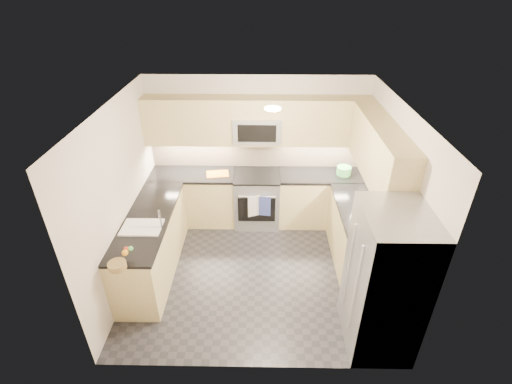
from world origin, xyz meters
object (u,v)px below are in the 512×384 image
microwave (257,129)px  refrigerator (384,282)px  utensil_bowl (344,171)px  gas_range (257,199)px  cutting_board (218,174)px  fruit_basket (117,265)px

microwave → refrigerator: size_ratio=0.42×
utensil_bowl → gas_range: bearing=-178.8°
gas_range → microwave: microwave is taller
microwave → utensil_bowl: size_ratio=3.15×
microwave → utensil_bowl: 1.61m
gas_range → cutting_board: bearing=-179.6°
cutting_board → fruit_basket: 2.46m
gas_range → utensil_bowl: bearing=1.2°
cutting_board → refrigerator: bearing=-48.9°
fruit_basket → gas_range: bearing=55.8°
gas_range → microwave: (0.00, 0.12, 1.24)m
microwave → utensil_bowl: microwave is taller
refrigerator → utensil_bowl: bearing=90.0°
gas_range → cutting_board: cutting_board is taller
microwave → cutting_board: bearing=-168.8°
gas_range → refrigerator: (1.45, -2.43, 0.45)m
microwave → gas_range: bearing=-90.0°
gas_range → refrigerator: size_ratio=0.51×
gas_range → utensil_bowl: size_ratio=3.77×
fruit_basket → utensil_bowl: bearing=37.7°
microwave → cutting_board: microwave is taller
microwave → cutting_board: 1.01m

